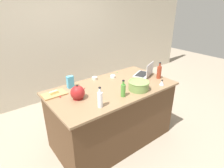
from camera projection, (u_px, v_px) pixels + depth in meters
ground_plane at (112, 138)px, 3.01m from camera, size 12.00×12.00×0.00m
wall_back at (55, 38)px, 3.86m from camera, size 8.00×0.10×2.60m
island_counter at (112, 114)px, 2.83m from camera, size 1.78×0.97×0.90m
laptop at (145, 73)px, 3.03m from camera, size 0.37×0.33×0.22m
mixing_bowl_large at (139, 85)px, 2.55m from camera, size 0.29×0.29×0.13m
bottle_vinegar at (100, 99)px, 2.12m from camera, size 0.06×0.06×0.25m
bottle_soy at (159, 72)px, 2.91m from camera, size 0.07×0.07×0.26m
bottle_olive at (123, 90)px, 2.36m from camera, size 0.06×0.06×0.22m
kettle at (78, 93)px, 2.31m from camera, size 0.21×0.18×0.20m
cutting_board at (54, 94)px, 2.43m from camera, size 0.31×0.19×0.02m
butter_stick_left at (54, 93)px, 2.41m from camera, size 0.11×0.05×0.04m
ramekin_small at (113, 76)px, 2.96m from camera, size 0.08×0.08×0.04m
ramekin_medium at (95, 78)px, 2.89m from camera, size 0.08×0.08×0.04m
kitchen_timer at (162, 83)px, 2.70m from camera, size 0.07×0.07×0.08m
candy_bag at (70, 82)px, 2.60m from camera, size 0.09×0.06×0.17m
candy_0 at (117, 72)px, 3.17m from camera, size 0.01×0.01×0.01m
candy_1 at (60, 97)px, 2.36m from camera, size 0.02×0.02×0.02m
candy_2 at (145, 82)px, 2.80m from camera, size 0.01×0.01×0.01m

